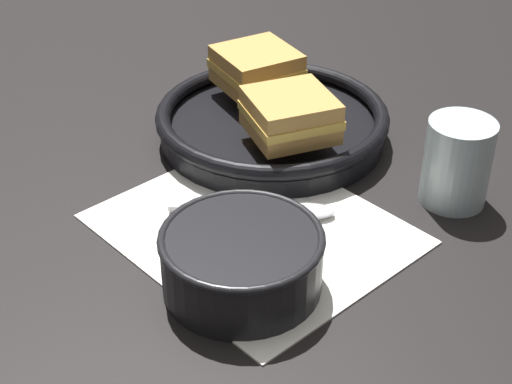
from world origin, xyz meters
TOP-DOWN VIEW (x-y plane):
  - ground_plane at (0.00, 0.00)m, footprint 4.00×4.00m
  - napkin at (-0.00, -0.03)m, footprint 0.31×0.28m
  - soup_bowl at (0.05, -0.10)m, footprint 0.15×0.15m
  - spoon at (0.01, 0.01)m, footprint 0.15×0.12m
  - skillet at (-0.10, 0.13)m, footprint 0.28×0.28m
  - sandwich_near_left at (-0.16, 0.16)m, footprint 0.12×0.12m
  - sandwich_near_right at (-0.05, 0.10)m, footprint 0.12×0.12m
  - drinking_glass at (0.13, 0.15)m, footprint 0.07×0.07m

SIDE VIEW (x-z plane):
  - ground_plane at x=0.00m, z-range 0.00..0.00m
  - napkin at x=0.00m, z-range 0.00..0.00m
  - spoon at x=0.01m, z-range 0.00..0.01m
  - skillet at x=-0.10m, z-range 0.00..0.04m
  - soup_bowl at x=0.05m, z-range 0.00..0.06m
  - drinking_glass at x=0.13m, z-range 0.00..0.09m
  - sandwich_near_left at x=-0.16m, z-range 0.04..0.09m
  - sandwich_near_right at x=-0.05m, z-range 0.04..0.09m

